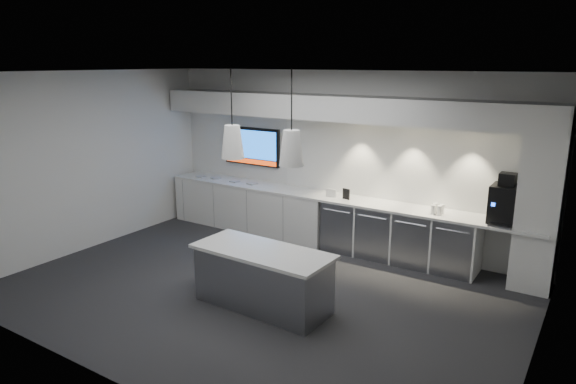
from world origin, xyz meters
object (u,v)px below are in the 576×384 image
Objects in this scene: bin at (212,269)px; coffee_machine at (505,202)px; wall_tv at (252,146)px; island at (263,278)px.

coffee_machine is (3.49, 2.33, 0.99)m from bin.
wall_tv reaches higher than island.
island is 2.62× the size of coffee_machine.
coffee_machine is (2.44, 2.53, 0.80)m from island.
coffee_machine is at bearing 47.97° from island.
wall_tv is 3.04× the size of bin.
bin is at bearing 171.19° from island.
wall_tv is at bearing 114.37° from bin.
bin is at bearing -65.63° from wall_tv.
wall_tv is at bearing 177.42° from coffee_machine.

